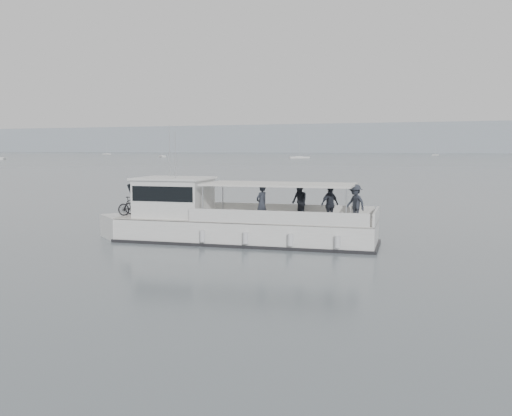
% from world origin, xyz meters
% --- Properties ---
extents(ground, '(1400.00, 1400.00, 0.00)m').
position_xyz_m(ground, '(0.00, 0.00, 0.00)').
color(ground, slate).
rests_on(ground, ground).
extents(headland, '(1400.00, 90.00, 28.00)m').
position_xyz_m(headland, '(0.00, 560.00, 14.00)').
color(headland, '#939EA8').
rests_on(headland, ground).
extents(tour_boat, '(13.51, 4.60, 5.62)m').
position_xyz_m(tour_boat, '(-4.45, 3.21, 0.92)').
color(tour_boat, white).
rests_on(tour_boat, ground).
extents(moored_fleet, '(436.33, 313.08, 10.30)m').
position_xyz_m(moored_fleet, '(-26.13, 197.63, 0.36)').
color(moored_fleet, white).
rests_on(moored_fleet, ground).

